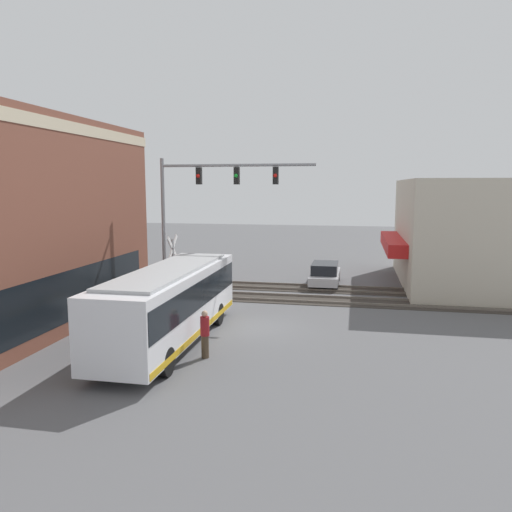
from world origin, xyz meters
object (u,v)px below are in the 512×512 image
parked_car_silver (325,274)px  pedestrian_near_bus (205,334)px  city_bus (170,302)px  crossing_signal (173,263)px

parked_car_silver → pedestrian_near_bus: bearing=166.8°
city_bus → pedestrian_near_bus: size_ratio=5.78×
parked_car_silver → crossing_signal: bearing=134.2°
crossing_signal → pedestrian_near_bus: 8.70m
crossing_signal → pedestrian_near_bus: crossing_signal is taller
crossing_signal → pedestrian_near_bus: (-7.56, -4.09, -1.37)m
pedestrian_near_bus → parked_car_silver: bearing=-13.2°
parked_car_silver → pedestrian_near_bus: size_ratio=2.65×
parked_car_silver → pedestrian_near_bus: 15.35m
city_bus → pedestrian_near_bus: bearing=-126.9°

